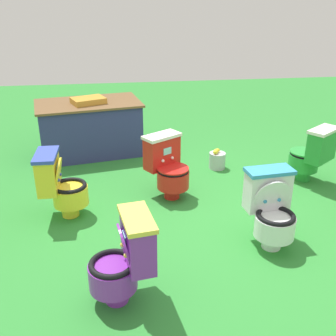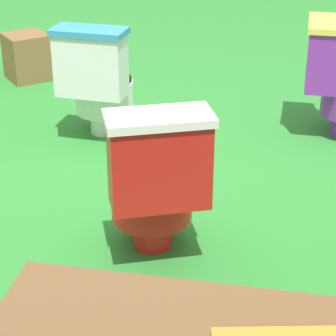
{
  "view_description": "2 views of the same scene",
  "coord_description": "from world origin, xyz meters",
  "px_view_note": "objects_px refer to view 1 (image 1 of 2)",
  "views": [
    {
      "loc": [
        -0.9,
        -3.61,
        2.21
      ],
      "look_at": [
        -0.38,
        0.16,
        0.52
      ],
      "focal_mm": 42.61,
      "sensor_mm": 36.0,
      "label": 1
    },
    {
      "loc": [
        -1.27,
        2.85,
        1.68
      ],
      "look_at": [
        -0.29,
        0.28,
        0.31
      ],
      "focal_mm": 69.53,
      "sensor_mm": 36.0,
      "label": 2
    }
  ],
  "objects_px": {
    "toilet_green": "(311,154)",
    "vendor_table": "(90,128)",
    "toilet_red": "(168,166)",
    "lemon_bucket": "(217,160)",
    "toilet_white": "(271,209)",
    "toilet_yellow": "(60,184)",
    "toilet_purple": "(124,259)"
  },
  "relations": [
    {
      "from": "toilet_yellow",
      "to": "lemon_bucket",
      "type": "bearing_deg",
      "value": 118.33
    },
    {
      "from": "toilet_purple",
      "to": "toilet_yellow",
      "type": "xyz_separation_m",
      "value": [
        -0.61,
        1.36,
        0.0
      ]
    },
    {
      "from": "lemon_bucket",
      "to": "toilet_white",
      "type": "bearing_deg",
      "value": -88.55
    },
    {
      "from": "toilet_green",
      "to": "vendor_table",
      "type": "distance_m",
      "value": 3.07
    },
    {
      "from": "toilet_red",
      "to": "vendor_table",
      "type": "relative_size",
      "value": 0.46
    },
    {
      "from": "toilet_white",
      "to": "lemon_bucket",
      "type": "bearing_deg",
      "value": -94.32
    },
    {
      "from": "toilet_red",
      "to": "toilet_yellow",
      "type": "distance_m",
      "value": 1.22
    },
    {
      "from": "toilet_green",
      "to": "vendor_table",
      "type": "xyz_separation_m",
      "value": [
        -2.75,
        1.37,
        0.02
      ]
    },
    {
      "from": "toilet_purple",
      "to": "toilet_white",
      "type": "distance_m",
      "value": 1.49
    },
    {
      "from": "toilet_green",
      "to": "toilet_yellow",
      "type": "height_order",
      "value": "same"
    },
    {
      "from": "toilet_green",
      "to": "toilet_purple",
      "type": "bearing_deg",
      "value": -178.25
    },
    {
      "from": "toilet_white",
      "to": "toilet_yellow",
      "type": "xyz_separation_m",
      "value": [
        -1.99,
        0.78,
        0.0
      ]
    },
    {
      "from": "toilet_red",
      "to": "toilet_white",
      "type": "relative_size",
      "value": 1.0
    },
    {
      "from": "toilet_purple",
      "to": "toilet_green",
      "type": "xyz_separation_m",
      "value": [
        2.36,
        1.81,
        -0.0
      ]
    },
    {
      "from": "toilet_red",
      "to": "lemon_bucket",
      "type": "distance_m",
      "value": 1.07
    },
    {
      "from": "toilet_purple",
      "to": "toilet_white",
      "type": "height_order",
      "value": "same"
    },
    {
      "from": "toilet_red",
      "to": "toilet_green",
      "type": "xyz_separation_m",
      "value": [
        1.8,
        0.13,
        0.0
      ]
    },
    {
      "from": "vendor_table",
      "to": "lemon_bucket",
      "type": "height_order",
      "value": "vendor_table"
    },
    {
      "from": "toilet_green",
      "to": "lemon_bucket",
      "type": "relative_size",
      "value": 2.63
    },
    {
      "from": "toilet_white",
      "to": "lemon_bucket",
      "type": "height_order",
      "value": "toilet_white"
    },
    {
      "from": "toilet_red",
      "to": "toilet_purple",
      "type": "bearing_deg",
      "value": 39.56
    },
    {
      "from": "toilet_purple",
      "to": "lemon_bucket",
      "type": "xyz_separation_m",
      "value": [
        1.33,
        2.37,
        -0.26
      ]
    },
    {
      "from": "toilet_white",
      "to": "lemon_bucket",
      "type": "relative_size",
      "value": 2.63
    },
    {
      "from": "lemon_bucket",
      "to": "toilet_green",
      "type": "bearing_deg",
      "value": -28.54
    },
    {
      "from": "toilet_purple",
      "to": "toilet_yellow",
      "type": "height_order",
      "value": "same"
    },
    {
      "from": "toilet_purple",
      "to": "vendor_table",
      "type": "relative_size",
      "value": 0.46
    },
    {
      "from": "toilet_green",
      "to": "lemon_bucket",
      "type": "distance_m",
      "value": 1.21
    },
    {
      "from": "toilet_purple",
      "to": "toilet_green",
      "type": "height_order",
      "value": "same"
    },
    {
      "from": "toilet_white",
      "to": "vendor_table",
      "type": "xyz_separation_m",
      "value": [
        -1.76,
        2.59,
        0.02
      ]
    },
    {
      "from": "toilet_white",
      "to": "toilet_yellow",
      "type": "distance_m",
      "value": 2.14
    },
    {
      "from": "toilet_red",
      "to": "vendor_table",
      "type": "bearing_deg",
      "value": -89.78
    },
    {
      "from": "lemon_bucket",
      "to": "toilet_yellow",
      "type": "bearing_deg",
      "value": -152.49
    }
  ]
}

